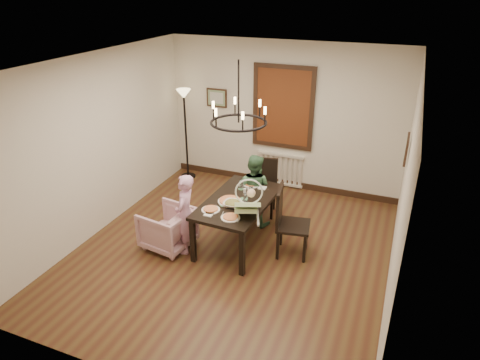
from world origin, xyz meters
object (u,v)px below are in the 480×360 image
Objects in this scene: seated_man at (254,195)px; elderly_woman at (186,220)px; drinking_glass at (245,198)px; floor_lamp at (186,136)px; chair_right at (294,222)px; dining_table at (239,205)px; baby_bouncer at (248,203)px; chair_far at (263,188)px; armchair at (168,228)px.

elderly_woman is at bearing 65.07° from seated_man.
drinking_glass is at bearing 104.12° from seated_man.
floor_lamp reaches higher than drinking_glass.
elderly_woman is (-1.50, -0.51, -0.02)m from chair_right.
dining_table is 0.83m from elderly_woman.
drinking_glass is (-0.17, 0.35, -0.12)m from baby_bouncer.
floor_lamp reaches higher than chair_right.
dining_table is at bearing -44.66° from floor_lamp.
dining_table is at bearing 169.19° from drinking_glass.
baby_bouncer is (0.23, -1.38, 0.44)m from chair_far.
chair_far is (0.05, 1.00, -0.17)m from dining_table.
chair_right reaches higher than chair_far.
baby_bouncer is at bearing 104.83° from armchair.
baby_bouncer is 0.31× the size of floor_lamp.
dining_table is 0.19m from drinking_glass.
armchair is 1.28m from drinking_glass.
drinking_glass is at bearing -97.21° from chair_far.
elderly_woman is 2.71m from floor_lamp.
floor_lamp is (-2.02, 1.90, 0.09)m from drinking_glass.
drinking_glass is at bearing -8.17° from dining_table.
chair_right is 1.05× the size of elderly_woman.
chair_far is 2.18m from floor_lamp.
seated_man is at bearing -108.33° from chair_far.
floor_lamp is at bearing 144.82° from chair_far.
seated_man is (0.00, 0.65, -0.15)m from dining_table.
chair_right is 0.79m from baby_bouncer.
baby_bouncer is (0.93, 0.12, 0.41)m from elderly_woman.
dining_table is at bearing 117.02° from elderly_woman.
drinking_glass is at bearing 93.86° from baby_bouncer.
baby_bouncer is 0.41m from drinking_glass.
dining_table is 2.31× the size of armchair.
baby_bouncer is 4.21× the size of drinking_glass.
seated_man is 0.56× the size of floor_lamp.
dining_table is at bearing 81.10° from chair_right.
chair_far is 0.91× the size of chair_right.
chair_far is 7.32× the size of drinking_glass.
chair_far is 0.55× the size of floor_lamp.
chair_right reaches higher than drinking_glass.
drinking_glass is (0.11, -0.67, 0.30)m from seated_man.
chair_right is at bearing 147.82° from seated_man.
baby_bouncer reaches higher than drinking_glass.
elderly_woman is at bearing -139.76° from dining_table.
elderly_woman is at bearing -125.88° from chair_far.
chair_far is 1.28m from chair_right.
chair_far is 1.40× the size of armchair.
elderly_woman is at bearing -62.18° from floor_lamp.
chair_far is 1.07m from drinking_glass.
floor_lamp is (-2.18, 2.25, -0.03)m from baby_bouncer.
armchair is (-0.96, -0.51, -0.34)m from dining_table.
baby_bouncer is at bearing -91.31° from chair_far.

